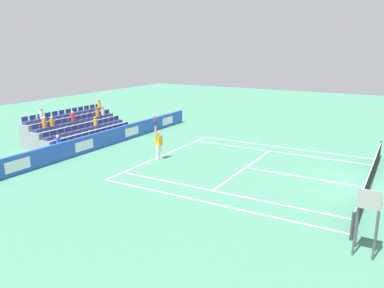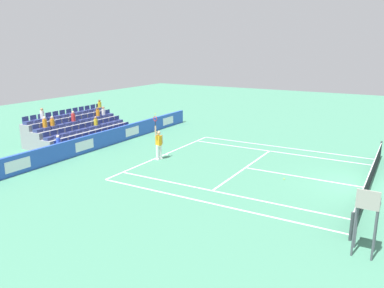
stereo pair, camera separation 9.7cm
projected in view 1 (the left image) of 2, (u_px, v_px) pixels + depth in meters
ground_plane at (369, 188)px, 18.50m from camera, size 80.00×80.00×0.00m
line_baseline at (165, 154)px, 24.23m from camera, size 10.97×0.10×0.01m
line_service at (246, 168)px, 21.58m from camera, size 8.23×0.10×0.01m
line_centre_service at (302, 177)px, 20.04m from camera, size 0.10×6.40×0.01m
line_singles_sideline_left at (221, 192)px, 17.91m from camera, size 0.10×11.89×0.01m
line_singles_sideline_right at (276, 152)px, 24.82m from camera, size 0.10×11.89×0.01m
line_doubles_sideline_left at (208, 202)px, 16.75m from camera, size 0.10×11.89×0.01m
line_doubles_sideline_right at (282, 147)px, 25.97m from camera, size 0.10×11.89×0.01m
line_centre_mark at (166, 155)px, 24.18m from camera, size 0.10×0.20×0.01m
sponsor_barrier at (109, 138)px, 26.34m from camera, size 19.25×0.22×1.09m
tennis_net at (370, 178)px, 18.37m from camera, size 11.97×0.10×1.07m
tennis_player at (159, 144)px, 22.91m from camera, size 0.51×0.41×2.85m
umpire_chair at (368, 212)px, 12.20m from camera, size 0.70×0.70×2.34m
stadium_stand at (78, 131)px, 27.73m from camera, size 7.44×3.80×2.59m
loose_tennis_ball at (284, 179)px, 19.66m from camera, size 0.07×0.07×0.07m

